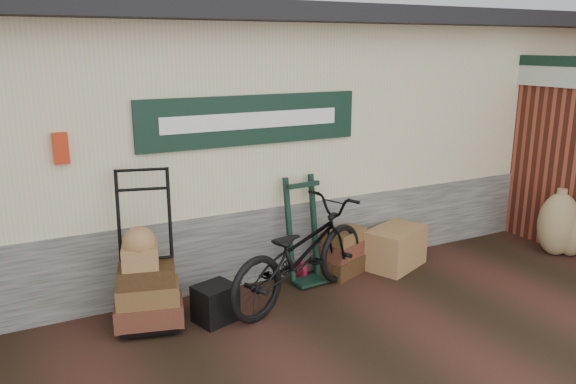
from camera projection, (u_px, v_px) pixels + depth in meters
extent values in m
plane|color=black|center=(317.00, 311.00, 6.01)|extent=(80.00, 80.00, 0.00)
cube|color=#4C4C47|center=(224.00, 207.00, 8.26)|extent=(14.00, 3.54, 0.90)
cube|color=beige|center=(220.00, 104.00, 7.88)|extent=(14.00, 3.50, 2.10)
cube|color=black|center=(222.00, 18.00, 7.46)|extent=(14.40, 4.10, 0.20)
cube|color=black|center=(252.00, 120.00, 6.21)|extent=(2.60, 0.06, 0.55)
cube|color=white|center=(253.00, 120.00, 6.18)|extent=(2.10, 0.01, 0.18)
cube|color=#B5270C|center=(61.00, 148.00, 5.36)|extent=(0.14, 0.10, 0.30)
cube|color=maroon|center=(539.00, 141.00, 8.80)|extent=(1.60, 4.50, 2.60)
cube|color=#194C2D|center=(569.00, 77.00, 7.31)|extent=(0.04, 2.40, 0.28)
cube|color=black|center=(571.00, 61.00, 7.25)|extent=(0.05, 2.50, 0.14)
cube|color=olive|center=(395.00, 247.00, 7.15)|extent=(0.91, 0.77, 0.51)
cube|color=black|center=(215.00, 303.00, 5.74)|extent=(0.47, 0.43, 0.39)
imported|color=black|center=(301.00, 248.00, 6.12)|extent=(1.41, 2.23, 1.22)
ellipsoid|color=olive|center=(558.00, 224.00, 7.51)|extent=(0.68, 0.63, 0.87)
ellipsoid|color=olive|center=(572.00, 231.00, 7.49)|extent=(0.53, 0.49, 0.70)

